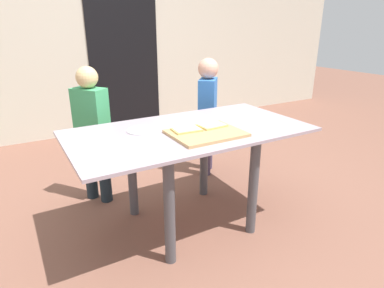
# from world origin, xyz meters

# --- Properties ---
(ground_plane) EXTENTS (16.00, 16.00, 0.00)m
(ground_plane) POSITION_xyz_m (0.00, 0.00, 0.00)
(ground_plane) COLOR brown
(house_wall_back) EXTENTS (8.00, 0.20, 2.77)m
(house_wall_back) POSITION_xyz_m (0.00, 2.50, 1.39)
(house_wall_back) COLOR beige
(house_wall_back) RESTS_ON ground
(house_door) EXTENTS (0.90, 0.02, 2.00)m
(house_door) POSITION_xyz_m (0.41, 2.40, 1.00)
(house_door) COLOR black
(house_door) RESTS_ON ground
(dining_table) EXTENTS (1.53, 0.80, 0.69)m
(dining_table) POSITION_xyz_m (0.00, 0.00, 0.57)
(dining_table) COLOR #A797A3
(dining_table) RESTS_ON ground
(cutting_board) EXTENTS (0.43, 0.34, 0.02)m
(cutting_board) POSITION_xyz_m (0.04, -0.14, 0.70)
(cutting_board) COLOR tan
(cutting_board) RESTS_ON dining_table
(pizza_slice_far_left) EXTENTS (0.18, 0.13, 0.01)m
(pizza_slice_far_left) POSITION_xyz_m (-0.06, -0.06, 0.72)
(pizza_slice_far_left) COLOR tan
(pizza_slice_far_left) RESTS_ON cutting_board
(pizza_slice_far_right) EXTENTS (0.18, 0.13, 0.01)m
(pizza_slice_far_right) POSITION_xyz_m (0.13, -0.07, 0.72)
(pizza_slice_far_right) COLOR tan
(pizza_slice_far_right) RESTS_ON cutting_board
(plate_white_left) EXTENTS (0.20, 0.20, 0.01)m
(plate_white_left) POSITION_xyz_m (-0.28, 0.12, 0.70)
(plate_white_left) COLOR white
(plate_white_left) RESTS_ON dining_table
(child_left) EXTENTS (0.25, 0.28, 1.05)m
(child_left) POSITION_xyz_m (-0.47, 0.65, 0.59)
(child_left) COLOR #202C35
(child_left) RESTS_ON ground
(child_right) EXTENTS (0.26, 0.27, 1.05)m
(child_right) POSITION_xyz_m (0.56, 0.66, 0.61)
(child_right) COLOR #473A52
(child_right) RESTS_ON ground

